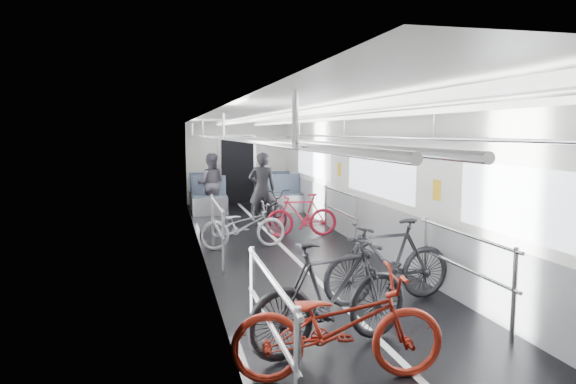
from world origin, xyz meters
The scene contains 9 objects.
car_shell centered at (0.00, 1.78, 1.13)m, with size 3.02×14.01×2.41m.
bike_left_near centered at (-0.69, -4.21, 0.48)m, with size 0.64×1.84×0.97m, color maroon.
bike_left_mid centered at (-0.54, -3.61, 0.55)m, with size 0.52×1.85×1.11m, color black.
bike_left_far centered at (-0.73, 1.00, 0.42)m, with size 0.56×1.60×0.84m, color #ACACB1.
bike_right_near centered at (0.58, -2.44, 0.53)m, with size 0.50×1.76×1.06m, color black.
bike_right_far centered at (0.59, 1.76, 0.44)m, with size 0.42×1.47×0.88m, color #B1152A.
bike_aisle centered at (0.16, 3.10, 0.44)m, with size 0.58×1.66×0.87m, color black.
person_standing centered at (0.04, 3.20, 0.84)m, with size 0.61×0.40×1.67m, color black.
person_seated centered at (-0.95, 5.16, 0.79)m, with size 0.77×0.60×1.58m, color #332E36.
Camera 1 is at (-2.09, -8.22, 2.13)m, focal length 32.00 mm.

